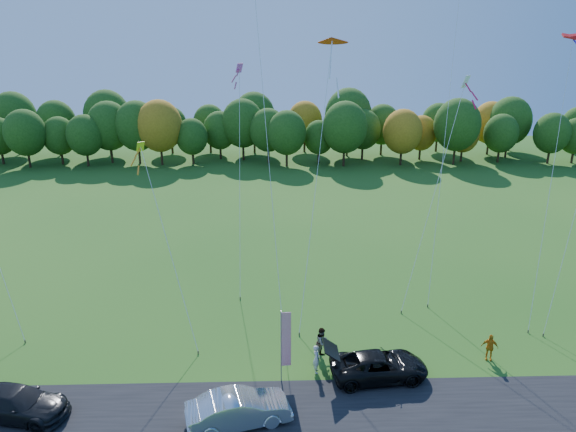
{
  "coord_description": "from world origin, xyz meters",
  "views": [
    {
      "loc": [
        -0.9,
        -24.34,
        16.84
      ],
      "look_at": [
        0.0,
        6.0,
        7.0
      ],
      "focal_mm": 32.0,
      "sensor_mm": 36.0,
      "label": 1
    }
  ],
  "objects_px": {
    "black_suv": "(379,366)",
    "person_east": "(490,347)",
    "silver_sedan": "(239,409)",
    "feather_flag": "(285,339)"
  },
  "relations": [
    {
      "from": "person_east",
      "to": "feather_flag",
      "type": "height_order",
      "value": "feather_flag"
    },
    {
      "from": "black_suv",
      "to": "person_east",
      "type": "xyz_separation_m",
      "value": [
        6.61,
        1.51,
        0.07
      ]
    },
    {
      "from": "person_east",
      "to": "silver_sedan",
      "type": "bearing_deg",
      "value": -143.4
    },
    {
      "from": "silver_sedan",
      "to": "person_east",
      "type": "xyz_separation_m",
      "value": [
        13.91,
        4.88,
        -0.01
      ]
    },
    {
      "from": "black_suv",
      "to": "silver_sedan",
      "type": "distance_m",
      "value": 8.05
    },
    {
      "from": "silver_sedan",
      "to": "person_east",
      "type": "relative_size",
      "value": 3.09
    },
    {
      "from": "black_suv",
      "to": "person_east",
      "type": "distance_m",
      "value": 6.78
    },
    {
      "from": "black_suv",
      "to": "feather_flag",
      "type": "xyz_separation_m",
      "value": [
        -5.04,
        -0.14,
        1.84
      ]
    },
    {
      "from": "person_east",
      "to": "feather_flag",
      "type": "xyz_separation_m",
      "value": [
        -11.65,
        -1.64,
        1.77
      ]
    },
    {
      "from": "black_suv",
      "to": "feather_flag",
      "type": "height_order",
      "value": "feather_flag"
    }
  ]
}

